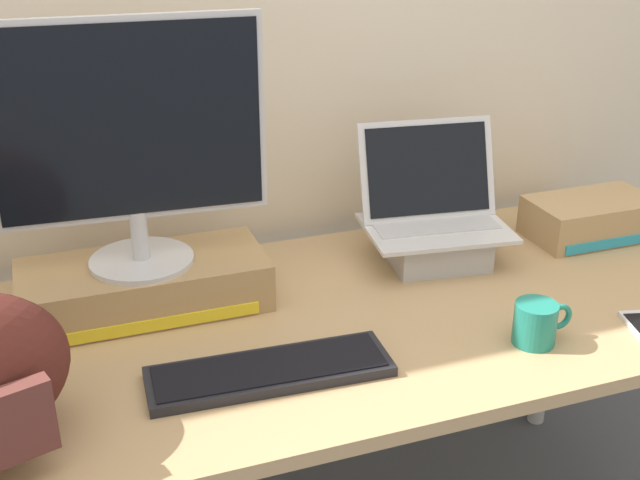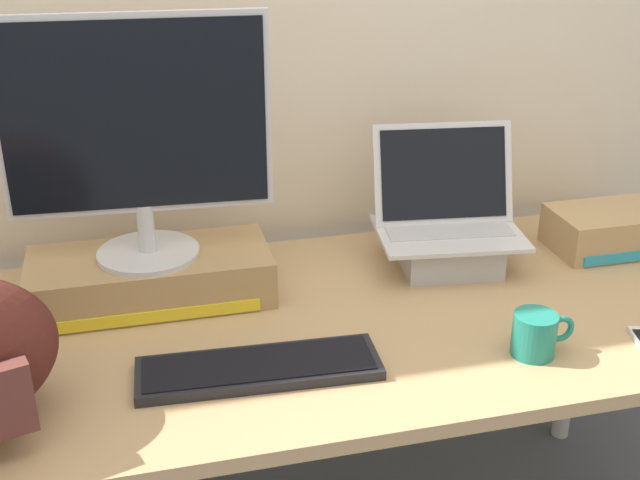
{
  "view_description": "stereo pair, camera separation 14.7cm",
  "coord_description": "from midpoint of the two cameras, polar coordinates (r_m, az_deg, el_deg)",
  "views": [
    {
      "loc": [
        -0.5,
        -1.39,
        1.57
      ],
      "look_at": [
        0.0,
        0.0,
        0.9
      ],
      "focal_mm": 45.36,
      "sensor_mm": 36.0,
      "label": 1
    },
    {
      "loc": [
        -0.36,
        -1.43,
        1.57
      ],
      "look_at": [
        0.0,
        0.0,
        0.9
      ],
      "focal_mm": 45.36,
      "sensor_mm": 36.0,
      "label": 2
    }
  ],
  "objects": [
    {
      "name": "coffee_mug",
      "position": [
        1.63,
        12.55,
        -5.81
      ],
      "size": [
        0.13,
        0.09,
        0.09
      ],
      "color": "#1E7F70",
      "rests_on": "desk"
    },
    {
      "name": "desk",
      "position": [
        1.73,
        -2.45,
        -7.41
      ],
      "size": [
        1.81,
        0.8,
        0.72
      ],
      "color": "tan",
      "rests_on": "ground"
    },
    {
      "name": "open_laptop",
      "position": [
        1.94,
        5.91,
        0.53
      ],
      "size": [
        0.36,
        0.28,
        0.32
      ],
      "rotation": [
        0.0,
        0.0,
        -0.13
      ],
      "color": "#ADADB2",
      "rests_on": "desk"
    },
    {
      "name": "back_wall",
      "position": [
        1.98,
        -7.36,
        16.44
      ],
      "size": [
        7.0,
        0.1,
        2.6
      ],
      "primitive_type": "cube",
      "color": "beige",
      "rests_on": "ground"
    },
    {
      "name": "external_keyboard",
      "position": [
        1.52,
        -6.37,
        -9.25
      ],
      "size": [
        0.46,
        0.16,
        0.02
      ],
      "rotation": [
        0.0,
        0.0,
        -0.05
      ],
      "color": "black",
      "rests_on": "desk"
    },
    {
      "name": "toner_box_yellow",
      "position": [
        1.77,
        -14.62,
        -3.16
      ],
      "size": [
        0.52,
        0.23,
        0.11
      ],
      "color": "#A88456",
      "rests_on": "desk"
    },
    {
      "name": "desktop_monitor",
      "position": [
        1.65,
        -15.8,
        6.77
      ],
      "size": [
        0.54,
        0.22,
        0.51
      ],
      "rotation": [
        0.0,
        0.0,
        -0.06
      ],
      "color": "silver",
      "rests_on": "toner_box_yellow"
    },
    {
      "name": "toner_box_cyan",
      "position": [
        2.15,
        16.76,
        1.48
      ],
      "size": [
        0.32,
        0.18,
        0.1
      ],
      "color": "tan",
      "rests_on": "desk"
    }
  ]
}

